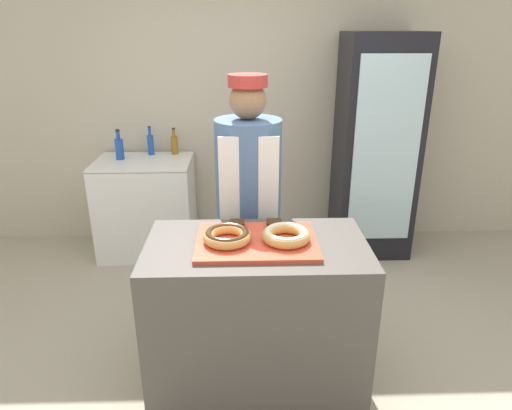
# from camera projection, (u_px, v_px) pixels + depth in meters

# --- Properties ---
(ground_plane) EXTENTS (14.00, 14.00, 0.00)m
(ground_plane) POSITION_uv_depth(u_px,v_px,m) (257.00, 382.00, 2.73)
(ground_plane) COLOR #A89E89
(wall_back) EXTENTS (8.00, 0.06, 2.70)m
(wall_back) POSITION_uv_depth(u_px,v_px,m) (249.00, 100.00, 4.22)
(wall_back) COLOR #BCB29E
(wall_back) RESTS_ON ground_plane
(display_counter) EXTENTS (1.18, 0.66, 0.92)m
(display_counter) POSITION_uv_depth(u_px,v_px,m) (257.00, 317.00, 2.56)
(display_counter) COLOR #4C4742
(display_counter) RESTS_ON ground_plane
(serving_tray) EXTENTS (0.63, 0.46, 0.02)m
(serving_tray) POSITION_uv_depth(u_px,v_px,m) (257.00, 242.00, 2.39)
(serving_tray) COLOR #D84C33
(serving_tray) RESTS_ON display_counter
(donut_chocolate_glaze) EXTENTS (0.25, 0.25, 0.06)m
(donut_chocolate_glaze) POSITION_uv_depth(u_px,v_px,m) (227.00, 235.00, 2.35)
(donut_chocolate_glaze) COLOR tan
(donut_chocolate_glaze) RESTS_ON serving_tray
(donut_light_glaze) EXTENTS (0.25, 0.25, 0.06)m
(donut_light_glaze) POSITION_uv_depth(u_px,v_px,m) (286.00, 235.00, 2.36)
(donut_light_glaze) COLOR tan
(donut_light_glaze) RESTS_ON serving_tray
(brownie_back_left) EXTENTS (0.08, 0.08, 0.03)m
(brownie_back_left) POSITION_uv_depth(u_px,v_px,m) (237.00, 224.00, 2.54)
(brownie_back_left) COLOR #382111
(brownie_back_left) RESTS_ON serving_tray
(brownie_back_right) EXTENTS (0.08, 0.08, 0.03)m
(brownie_back_right) POSITION_uv_depth(u_px,v_px,m) (274.00, 223.00, 2.54)
(brownie_back_right) COLOR #382111
(brownie_back_right) RESTS_ON serving_tray
(baker_person) EXTENTS (0.42, 0.42, 1.73)m
(baker_person) POSITION_uv_depth(u_px,v_px,m) (249.00, 205.00, 2.97)
(baker_person) COLOR #4C4C51
(baker_person) RESTS_ON ground_plane
(beverage_fridge) EXTENTS (0.66, 0.58, 1.95)m
(beverage_fridge) POSITION_uv_depth(u_px,v_px,m) (376.00, 149.00, 4.04)
(beverage_fridge) COLOR black
(beverage_fridge) RESTS_ON ground_plane
(chest_freezer) EXTENTS (0.85, 0.61, 0.88)m
(chest_freezer) POSITION_uv_depth(u_px,v_px,m) (147.00, 207.00, 4.19)
(chest_freezer) COLOR white
(chest_freezer) RESTS_ON ground_plane
(bottle_blue) EXTENTS (0.07, 0.07, 0.27)m
(bottle_blue) POSITION_uv_depth(u_px,v_px,m) (119.00, 148.00, 4.03)
(bottle_blue) COLOR #1E4CB2
(bottle_blue) RESTS_ON chest_freezer
(bottle_blue_b) EXTENTS (0.06, 0.06, 0.26)m
(bottle_blue_b) POSITION_uv_depth(u_px,v_px,m) (151.00, 144.00, 4.18)
(bottle_blue_b) COLOR #1E4CB2
(bottle_blue_b) RESTS_ON chest_freezer
(bottle_amber) EXTENTS (0.06, 0.06, 0.24)m
(bottle_amber) POSITION_uv_depth(u_px,v_px,m) (174.00, 144.00, 4.20)
(bottle_amber) COLOR #99661E
(bottle_amber) RESTS_ON chest_freezer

